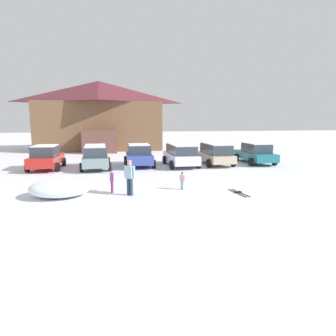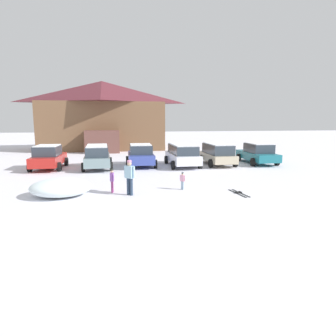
# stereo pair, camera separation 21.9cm
# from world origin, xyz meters

# --- Properties ---
(ground) EXTENTS (160.00, 160.00, 0.00)m
(ground) POSITION_xyz_m (0.00, 0.00, 0.00)
(ground) COLOR silver
(ski_lodge) EXTENTS (14.63, 9.85, 8.07)m
(ski_lodge) POSITION_xyz_m (-4.24, 28.79, 4.09)
(ski_lodge) COLOR brown
(ski_lodge) RESTS_ON ground
(parked_red_sedan) EXTENTS (2.27, 4.28, 1.73)m
(parked_red_sedan) POSITION_xyz_m (-7.72, 14.00, 0.86)
(parked_red_sedan) COLOR #B4221D
(parked_red_sedan) RESTS_ON ground
(parked_grey_wagon) EXTENTS (2.21, 4.44, 1.71)m
(parked_grey_wagon) POSITION_xyz_m (-4.23, 13.54, 0.92)
(parked_grey_wagon) COLOR gray
(parked_grey_wagon) RESTS_ON ground
(parked_blue_hatchback) EXTENTS (2.34, 4.17, 1.70)m
(parked_blue_hatchback) POSITION_xyz_m (-1.02, 14.08, 0.85)
(parked_blue_hatchback) COLOR #36479D
(parked_blue_hatchback) RESTS_ON ground
(parked_white_suv) EXTENTS (2.24, 4.69, 1.68)m
(parked_white_suv) POSITION_xyz_m (2.14, 13.53, 0.91)
(parked_white_suv) COLOR white
(parked_white_suv) RESTS_ON ground
(parked_beige_suv) EXTENTS (2.19, 4.44, 1.69)m
(parked_beige_suv) POSITION_xyz_m (5.00, 13.69, 0.91)
(parked_beige_suv) COLOR #BDAE92
(parked_beige_suv) RESTS_ON ground
(parked_teal_hatchback) EXTENTS (2.28, 4.68, 1.67)m
(parked_teal_hatchback) POSITION_xyz_m (8.47, 13.81, 0.84)
(parked_teal_hatchback) COLOR #1D6C7A
(parked_teal_hatchback) RESTS_ON ground
(skier_child_in_pink_snowsuit) EXTENTS (0.23, 0.27, 0.89)m
(skier_child_in_pink_snowsuit) POSITION_xyz_m (0.37, 5.86, 0.50)
(skier_child_in_pink_snowsuit) COLOR #9AB3C9
(skier_child_in_pink_snowsuit) RESTS_ON ground
(skier_child_in_purple_jacket) EXTENTS (0.20, 0.43, 1.16)m
(skier_child_in_purple_jacket) POSITION_xyz_m (-3.16, 5.89, 0.66)
(skier_child_in_purple_jacket) COLOR #7A2C61
(skier_child_in_purple_jacket) RESTS_ON ground
(skier_adult_in_blue_parka) EXTENTS (0.49, 0.45, 1.67)m
(skier_adult_in_blue_parka) POSITION_xyz_m (-2.34, 5.22, 0.94)
(skier_adult_in_blue_parka) COLOR #2A3B53
(skier_adult_in_blue_parka) RESTS_ON ground
(pair_of_skis) EXTENTS (0.48, 1.67, 0.08)m
(pair_of_skis) POSITION_xyz_m (2.88, 4.59, 0.02)
(pair_of_skis) COLOR #272B2C
(pair_of_skis) RESTS_ON ground
(plowed_snow_pile) EXTENTS (2.80, 2.24, 0.83)m
(plowed_snow_pile) POSITION_xyz_m (-5.51, 5.60, 0.41)
(plowed_snow_pile) COLOR white
(plowed_snow_pile) RESTS_ON ground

